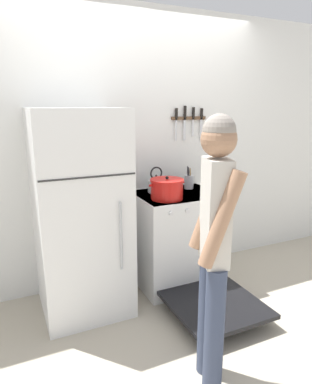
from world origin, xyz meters
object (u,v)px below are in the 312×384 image
(dutch_oven_pot, at_px, (167,189))
(tea_kettle, at_px, (156,184))
(refrigerator, at_px, (81,213))
(stove_range, at_px, (179,240))
(person, at_px, (214,241))
(utensil_jar, at_px, (189,181))

(dutch_oven_pot, xyz_separation_m, tea_kettle, (0.01, 0.25, -0.01))
(refrigerator, relative_size, dutch_oven_pot, 5.01)
(dutch_oven_pot, bearing_deg, tea_kettle, 86.93)
(refrigerator, bearing_deg, tea_kettle, 12.64)
(stove_range, bearing_deg, person, -109.41)
(dutch_oven_pot, xyz_separation_m, utensil_jar, (0.36, 0.25, -0.02))
(utensil_jar, relative_size, person, 0.14)
(dutch_oven_pot, height_order, utensil_jar, utensil_jar)
(refrigerator, xyz_separation_m, dutch_oven_pot, (0.74, -0.08, 0.15))
(refrigerator, relative_size, stove_range, 1.26)
(stove_range, height_order, tea_kettle, tea_kettle)
(tea_kettle, relative_size, person, 0.15)
(stove_range, xyz_separation_m, dutch_oven_pot, (-0.17, -0.08, 0.54))
(person, bearing_deg, tea_kettle, 8.21)
(stove_range, distance_m, utensil_jar, 0.58)
(utensil_jar, bearing_deg, stove_range, -139.00)
(dutch_oven_pot, height_order, person, person)
(dutch_oven_pot, distance_m, person, 1.10)
(refrigerator, height_order, stove_range, refrigerator)
(refrigerator, relative_size, person, 1.01)
(person, bearing_deg, stove_range, -0.58)
(dutch_oven_pot, distance_m, tea_kettle, 0.25)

